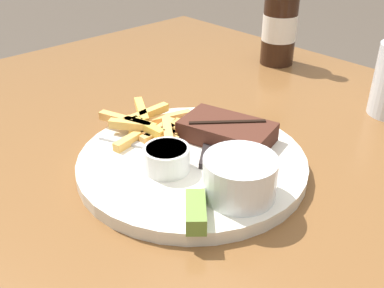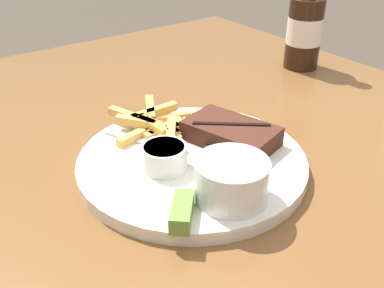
{
  "view_description": "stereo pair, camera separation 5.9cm",
  "coord_description": "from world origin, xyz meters",
  "px_view_note": "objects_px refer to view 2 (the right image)",
  "views": [
    {
      "loc": [
        0.37,
        -0.35,
        1.07
      ],
      "look_at": [
        0.0,
        0.0,
        0.77
      ],
      "focal_mm": 42.0,
      "sensor_mm": 36.0,
      "label": 1
    },
    {
      "loc": [
        0.41,
        -0.3,
        1.07
      ],
      "look_at": [
        0.0,
        0.0,
        0.77
      ],
      "focal_mm": 42.0,
      "sensor_mm": 36.0,
      "label": 2
    }
  ],
  "objects_px": {
    "dinner_plate": "(192,163)",
    "knife_utensil": "(213,143)",
    "beer_bottle": "(305,29)",
    "dipping_sauce_cup": "(166,157)",
    "pickle_spear": "(182,211)",
    "coleslaw_cup": "(232,178)",
    "fork_utensil": "(142,141)",
    "steak_portion": "(231,134)"
  },
  "relations": [
    {
      "from": "dinner_plate",
      "to": "knife_utensil",
      "type": "xyz_separation_m",
      "value": [
        -0.01,
        0.04,
        0.01
      ]
    },
    {
      "from": "dinner_plate",
      "to": "beer_bottle",
      "type": "distance_m",
      "value": 0.46
    },
    {
      "from": "dipping_sauce_cup",
      "to": "dinner_plate",
      "type": "bearing_deg",
      "value": 94.66
    },
    {
      "from": "pickle_spear",
      "to": "knife_utensil",
      "type": "height_order",
      "value": "pickle_spear"
    },
    {
      "from": "coleslaw_cup",
      "to": "dipping_sauce_cup",
      "type": "height_order",
      "value": "coleslaw_cup"
    },
    {
      "from": "coleslaw_cup",
      "to": "fork_utensil",
      "type": "xyz_separation_m",
      "value": [
        -0.17,
        -0.02,
        -0.03
      ]
    },
    {
      "from": "steak_portion",
      "to": "coleslaw_cup",
      "type": "relative_size",
      "value": 1.65
    },
    {
      "from": "dinner_plate",
      "to": "coleslaw_cup",
      "type": "height_order",
      "value": "coleslaw_cup"
    },
    {
      "from": "dinner_plate",
      "to": "beer_bottle",
      "type": "xyz_separation_m",
      "value": [
        -0.18,
        0.42,
        0.07
      ]
    },
    {
      "from": "fork_utensil",
      "to": "steak_portion",
      "type": "bearing_deg",
      "value": 28.9
    },
    {
      "from": "dinner_plate",
      "to": "coleslaw_cup",
      "type": "xyz_separation_m",
      "value": [
        0.1,
        -0.02,
        0.04
      ]
    },
    {
      "from": "dinner_plate",
      "to": "pickle_spear",
      "type": "xyz_separation_m",
      "value": [
        0.1,
        -0.08,
        0.02
      ]
    },
    {
      "from": "dinner_plate",
      "to": "fork_utensil",
      "type": "relative_size",
      "value": 2.43
    },
    {
      "from": "pickle_spear",
      "to": "beer_bottle",
      "type": "distance_m",
      "value": 0.57
    },
    {
      "from": "steak_portion",
      "to": "fork_utensil",
      "type": "relative_size",
      "value": 1.13
    },
    {
      "from": "coleslaw_cup",
      "to": "beer_bottle",
      "type": "xyz_separation_m",
      "value": [
        -0.28,
        0.43,
        0.04
      ]
    },
    {
      "from": "steak_portion",
      "to": "knife_utensil",
      "type": "relative_size",
      "value": 1.03
    },
    {
      "from": "beer_bottle",
      "to": "coleslaw_cup",
      "type": "bearing_deg",
      "value": -57.29
    },
    {
      "from": "dinner_plate",
      "to": "fork_utensil",
      "type": "height_order",
      "value": "fork_utensil"
    },
    {
      "from": "coleslaw_cup",
      "to": "pickle_spear",
      "type": "height_order",
      "value": "coleslaw_cup"
    },
    {
      "from": "steak_portion",
      "to": "pickle_spear",
      "type": "height_order",
      "value": "steak_portion"
    },
    {
      "from": "dipping_sauce_cup",
      "to": "fork_utensil",
      "type": "height_order",
      "value": "dipping_sauce_cup"
    },
    {
      "from": "dinner_plate",
      "to": "knife_utensil",
      "type": "relative_size",
      "value": 2.21
    },
    {
      "from": "steak_portion",
      "to": "dipping_sauce_cup",
      "type": "height_order",
      "value": "dipping_sauce_cup"
    },
    {
      "from": "pickle_spear",
      "to": "dipping_sauce_cup",
      "type": "bearing_deg",
      "value": 156.23
    },
    {
      "from": "pickle_spear",
      "to": "steak_portion",
      "type": "bearing_deg",
      "value": 122.1
    },
    {
      "from": "beer_bottle",
      "to": "knife_utensil",
      "type": "bearing_deg",
      "value": -65.39
    },
    {
      "from": "pickle_spear",
      "to": "coleslaw_cup",
      "type": "bearing_deg",
      "value": 88.03
    },
    {
      "from": "steak_portion",
      "to": "dipping_sauce_cup",
      "type": "xyz_separation_m",
      "value": [
        0.0,
        -0.11,
        0.0
      ]
    },
    {
      "from": "fork_utensil",
      "to": "beer_bottle",
      "type": "xyz_separation_m",
      "value": [
        -0.11,
        0.45,
        0.06
      ]
    },
    {
      "from": "pickle_spear",
      "to": "beer_bottle",
      "type": "relative_size",
      "value": 0.25
    },
    {
      "from": "dipping_sauce_cup",
      "to": "beer_bottle",
      "type": "xyz_separation_m",
      "value": [
        -0.18,
        0.46,
        0.05
      ]
    },
    {
      "from": "pickle_spear",
      "to": "fork_utensil",
      "type": "bearing_deg",
      "value": 163.5
    },
    {
      "from": "beer_bottle",
      "to": "dipping_sauce_cup",
      "type": "bearing_deg",
      "value": -68.35
    },
    {
      "from": "pickle_spear",
      "to": "knife_utensil",
      "type": "relative_size",
      "value": 0.41
    },
    {
      "from": "fork_utensil",
      "to": "beer_bottle",
      "type": "bearing_deg",
      "value": 78.12
    },
    {
      "from": "dipping_sauce_cup",
      "to": "knife_utensil",
      "type": "relative_size",
      "value": 0.43
    },
    {
      "from": "dipping_sauce_cup",
      "to": "beer_bottle",
      "type": "distance_m",
      "value": 0.5
    },
    {
      "from": "fork_utensil",
      "to": "dipping_sauce_cup",
      "type": "bearing_deg",
      "value": -32.0
    },
    {
      "from": "coleslaw_cup",
      "to": "beer_bottle",
      "type": "height_order",
      "value": "beer_bottle"
    },
    {
      "from": "coleslaw_cup",
      "to": "fork_utensil",
      "type": "relative_size",
      "value": 0.68
    },
    {
      "from": "beer_bottle",
      "to": "fork_utensil",
      "type": "bearing_deg",
      "value": -76.84
    }
  ]
}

